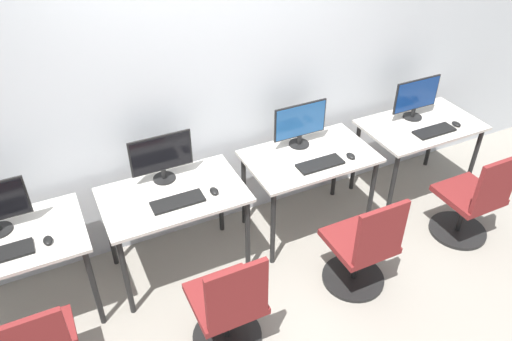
% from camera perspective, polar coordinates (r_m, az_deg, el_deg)
% --- Properties ---
extents(ground_plane, '(20.00, 20.00, 0.00)m').
position_cam_1_polar(ground_plane, '(4.06, 0.80, -11.28)').
color(ground_plane, gray).
extents(wall_back, '(12.00, 0.05, 2.80)m').
position_cam_1_polar(wall_back, '(3.80, -4.25, 11.29)').
color(wall_back, '#B7BCC1').
rests_on(wall_back, ground_plane).
extents(desk_far_left, '(1.03, 0.64, 0.74)m').
position_cam_1_polar(desk_far_left, '(3.65, -26.74, -8.38)').
color(desk_far_left, '#BCB7AD').
rests_on(desk_far_left, ground_plane).
extents(keyboard_far_left, '(0.37, 0.14, 0.02)m').
position_cam_1_polar(keyboard_far_left, '(3.49, -27.06, -8.52)').
color(keyboard_far_left, black).
rests_on(keyboard_far_left, desk_far_left).
extents(mouse_far_left, '(0.06, 0.09, 0.03)m').
position_cam_1_polar(mouse_far_left, '(3.45, -22.69, -7.37)').
color(mouse_far_left, black).
rests_on(mouse_far_left, desk_far_left).
extents(desk_left, '(1.03, 0.64, 0.74)m').
position_cam_1_polar(desk_left, '(3.69, -9.34, -3.78)').
color(desk_left, '#BCB7AD').
rests_on(desk_left, ground_plane).
extents(monitor_left, '(0.46, 0.17, 0.37)m').
position_cam_1_polar(monitor_left, '(3.67, -10.74, 1.57)').
color(monitor_left, black).
rests_on(monitor_left, desk_left).
extents(keyboard_left, '(0.37, 0.14, 0.02)m').
position_cam_1_polar(keyboard_left, '(3.54, -8.92, -3.54)').
color(keyboard_left, black).
rests_on(keyboard_left, desk_left).
extents(mouse_left, '(0.06, 0.09, 0.03)m').
position_cam_1_polar(mouse_left, '(3.59, -4.82, -2.35)').
color(mouse_left, black).
rests_on(mouse_left, desk_left).
extents(office_chair_left, '(0.48, 0.48, 0.87)m').
position_cam_1_polar(office_chair_left, '(3.35, -3.12, -15.64)').
color(office_chair_left, black).
rests_on(office_chair_left, ground_plane).
extents(desk_right, '(1.03, 0.64, 0.74)m').
position_cam_1_polar(desk_right, '(4.06, 6.09, 0.66)').
color(desk_right, '#BCB7AD').
rests_on(desk_right, ground_plane).
extents(monitor_right, '(0.46, 0.17, 0.37)m').
position_cam_1_polar(monitor_right, '(4.03, 5.07, 5.38)').
color(monitor_right, black).
rests_on(monitor_right, desk_right).
extents(keyboard_right, '(0.37, 0.14, 0.02)m').
position_cam_1_polar(keyboard_right, '(3.89, 7.35, 0.74)').
color(keyboard_right, black).
rests_on(keyboard_right, desk_right).
extents(mouse_right, '(0.06, 0.09, 0.03)m').
position_cam_1_polar(mouse_right, '(4.02, 10.77, 1.66)').
color(mouse_right, black).
rests_on(mouse_right, desk_right).
extents(office_chair_right, '(0.48, 0.48, 0.87)m').
position_cam_1_polar(office_chair_right, '(3.78, 12.05, -9.00)').
color(office_chair_right, black).
rests_on(office_chair_right, ground_plane).
extents(desk_far_right, '(1.03, 0.64, 0.74)m').
position_cam_1_polar(desk_far_right, '(4.68, 18.19, 4.11)').
color(desk_far_right, '#BCB7AD').
rests_on(desk_far_right, ground_plane).
extents(monitor_far_right, '(0.46, 0.17, 0.37)m').
position_cam_1_polar(monitor_far_right, '(4.63, 17.84, 7.97)').
color(monitor_far_right, black).
rests_on(monitor_far_right, desk_far_right).
extents(keyboard_far_right, '(0.37, 0.14, 0.02)m').
position_cam_1_polar(keyboard_far_right, '(4.54, 19.70, 4.27)').
color(keyboard_far_right, black).
rests_on(keyboard_far_right, desk_far_right).
extents(mouse_far_right, '(0.06, 0.09, 0.03)m').
position_cam_1_polar(mouse_far_right, '(4.71, 21.92, 4.96)').
color(mouse_far_right, black).
rests_on(mouse_far_right, desk_far_right).
extents(office_chair_far_right, '(0.48, 0.48, 0.87)m').
position_cam_1_polar(office_chair_far_right, '(4.47, 23.42, -3.51)').
color(office_chair_far_right, black).
rests_on(office_chair_far_right, ground_plane).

